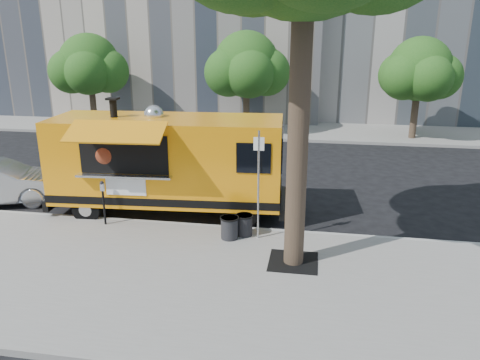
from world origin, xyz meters
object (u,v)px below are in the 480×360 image
object	(u,v)px
trash_bin_left	(230,227)
trash_bin_right	(244,224)
far_tree_b	(246,65)
sign_post	(258,179)
far_tree_c	(420,69)
parking_meter	(103,198)
far_tree_a	(89,64)
food_truck	(167,162)

from	to	relation	value
trash_bin_left	trash_bin_right	size ratio (longest dim) A/B	1.04
far_tree_b	trash_bin_left	xyz separation A→B (m)	(1.79, -14.40, -3.35)
trash_bin_left	sign_post	bearing A→B (deg)	11.01
far_tree_c	parking_meter	distance (m)	17.82
sign_post	trash_bin_right	size ratio (longest dim) A/B	5.08
far_tree_a	trash_bin_left	xyz separation A→B (m)	(10.79, -14.00, -3.30)
far_tree_b	food_truck	world-z (taller)	far_tree_b
trash_bin_right	trash_bin_left	bearing A→B (deg)	-140.94
far_tree_b	sign_post	size ratio (longest dim) A/B	1.83
far_tree_a	food_truck	size ratio (longest dim) A/B	0.72
far_tree_c	food_truck	xyz separation A→B (m)	(-9.54, -12.23, -2.01)
far_tree_a	trash_bin_right	bearing A→B (deg)	-50.87
parking_meter	trash_bin_right	distance (m)	4.18
far_tree_b	trash_bin_left	distance (m)	14.89
trash_bin_left	trash_bin_right	world-z (taller)	trash_bin_left
parking_meter	trash_bin_left	bearing A→B (deg)	-5.24
sign_post	parking_meter	bearing A→B (deg)	177.48
far_tree_a	far_tree_b	distance (m)	9.01
far_tree_a	sign_post	world-z (taller)	far_tree_a
far_tree_a	food_truck	world-z (taller)	far_tree_a
far_tree_c	food_truck	bearing A→B (deg)	-127.96
food_truck	trash_bin_left	bearing A→B (deg)	-42.49
far_tree_b	food_truck	bearing A→B (deg)	-92.48
far_tree_a	trash_bin_right	distance (m)	17.98
far_tree_a	trash_bin_right	xyz separation A→B (m)	(11.15, -13.71, -3.31)
food_truck	trash_bin_right	bearing A→B (deg)	-34.16
far_tree_b	parking_meter	size ratio (longest dim) A/B	4.12
far_tree_c	sign_post	xyz separation A→B (m)	(-6.45, -13.95, -1.87)
parking_meter	sign_post	bearing A→B (deg)	-2.52
far_tree_b	trash_bin_left	world-z (taller)	far_tree_b
far_tree_c	parking_meter	bearing A→B (deg)	-128.66
sign_post	trash_bin_left	world-z (taller)	sign_post
sign_post	food_truck	size ratio (longest dim) A/B	0.40
far_tree_a	sign_post	distance (m)	18.14
far_tree_b	trash_bin_right	world-z (taller)	far_tree_b
far_tree_c	trash_bin_right	size ratio (longest dim) A/B	8.82
far_tree_c	trash_bin_right	distance (m)	15.75
far_tree_c	trash_bin_left	bearing A→B (deg)	-117.08
parking_meter	trash_bin_right	world-z (taller)	parking_meter
food_truck	trash_bin_right	world-z (taller)	food_truck
trash_bin_right	far_tree_c	bearing A→B (deg)	63.61
far_tree_c	trash_bin_left	distance (m)	16.16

